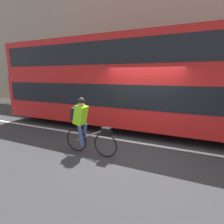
% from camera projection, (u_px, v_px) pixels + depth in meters
% --- Properties ---
extents(ground_plane, '(80.00, 80.00, 0.00)m').
position_uv_depth(ground_plane, '(137.00, 145.00, 5.70)').
color(ground_plane, '#2D2D30').
extents(road_center_line, '(50.00, 0.14, 0.01)m').
position_uv_depth(road_center_line, '(139.00, 143.00, 5.89)').
color(road_center_line, silver).
rests_on(road_center_line, ground_plane).
extents(sidewalk_curb, '(60.00, 2.02, 0.10)m').
position_uv_depth(sidewalk_curb, '(160.00, 115.00, 9.87)').
color(sidewalk_curb, '#A8A399').
rests_on(sidewalk_curb, ground_plane).
extents(building_facade, '(60.00, 0.30, 8.60)m').
position_uv_depth(building_facade, '(168.00, 39.00, 10.02)').
color(building_facade, gray).
rests_on(building_facade, ground_plane).
extents(bus, '(11.52, 2.56, 3.67)m').
position_uv_depth(bus, '(132.00, 80.00, 7.14)').
color(bus, black).
rests_on(bus, ground_plane).
extents(cyclist_on_bike, '(1.66, 0.32, 1.64)m').
position_uv_depth(cyclist_on_bike, '(85.00, 124.00, 4.97)').
color(cyclist_on_bike, black).
rests_on(cyclist_on_bike, ground_plane).
extents(trash_bin, '(0.57, 0.57, 0.95)m').
position_uv_depth(trash_bin, '(105.00, 102.00, 11.06)').
color(trash_bin, '#262628').
rests_on(trash_bin, sidewalk_curb).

